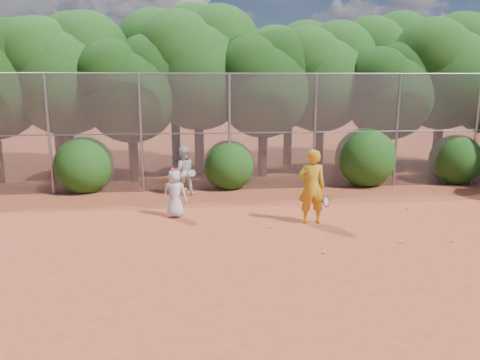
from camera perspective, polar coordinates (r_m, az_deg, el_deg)
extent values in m
plane|color=#A64225|center=(10.95, 6.64, -8.30)|extent=(80.00, 80.00, 0.00)
cylinder|color=gray|center=(16.77, -22.27, 5.09)|extent=(0.09, 0.09, 4.00)
cylinder|color=gray|center=(16.19, -11.98, 5.50)|extent=(0.09, 0.09, 4.00)
cylinder|color=gray|center=(16.15, -1.29, 5.75)|extent=(0.09, 0.09, 4.00)
cylinder|color=gray|center=(16.66, 9.10, 5.80)|extent=(0.09, 0.09, 4.00)
cylinder|color=gray|center=(17.68, 18.59, 5.68)|extent=(0.09, 0.09, 4.00)
cylinder|color=gray|center=(19.11, 26.84, 5.45)|extent=(0.09, 0.09, 4.00)
cylinder|color=gray|center=(16.16, 2.30, 12.85)|extent=(20.00, 0.05, 0.05)
cylinder|color=gray|center=(16.26, 2.24, 5.79)|extent=(20.00, 0.04, 0.04)
cube|color=slate|center=(16.26, 2.24, 5.79)|extent=(20.00, 0.02, 4.00)
sphere|color=black|center=(19.48, -25.94, 12.96)|extent=(3.05, 3.05, 3.05)
cylinder|color=black|center=(19.25, -20.06, 3.85)|extent=(0.38, 0.38, 2.52)
sphere|color=#164310|center=(19.08, -20.61, 11.20)|extent=(4.03, 4.03, 4.03)
sphere|color=#164310|center=(19.32, -18.15, 14.37)|extent=(3.23, 3.23, 3.23)
sphere|color=#164310|center=(18.99, -23.14, 13.44)|extent=(3.02, 3.02, 3.02)
cylinder|color=black|center=(18.14, -12.86, 3.25)|extent=(0.36, 0.36, 2.17)
sphere|color=black|center=(17.94, -13.18, 9.97)|extent=(3.47, 3.47, 3.47)
sphere|color=black|center=(18.21, -10.96, 12.83)|extent=(2.78, 2.78, 2.78)
sphere|color=black|center=(17.76, -15.38, 12.08)|extent=(2.60, 2.60, 2.60)
cylinder|color=black|center=(18.96, -5.00, 4.64)|extent=(0.39, 0.39, 2.66)
sphere|color=#164310|center=(18.80, -5.15, 12.54)|extent=(4.26, 4.26, 4.26)
sphere|color=#164310|center=(19.29, -2.60, 15.73)|extent=(3.40, 3.40, 3.40)
sphere|color=#164310|center=(18.51, -7.57, 15.13)|extent=(3.19, 3.19, 3.19)
cylinder|color=black|center=(18.60, 2.79, 3.92)|extent=(0.37, 0.37, 2.27)
sphere|color=black|center=(18.41, 2.86, 10.81)|extent=(3.64, 3.64, 3.64)
sphere|color=black|center=(18.90, 4.96, 13.57)|extent=(2.91, 2.91, 2.91)
sphere|color=black|center=(18.05, 0.97, 13.10)|extent=(2.73, 2.73, 2.73)
cylinder|color=black|center=(19.89, 9.60, 4.56)|extent=(0.38, 0.38, 2.45)
sphere|color=#164310|center=(19.72, 9.85, 11.49)|extent=(3.92, 3.92, 3.92)
sphere|color=#164310|center=(20.33, 11.84, 14.20)|extent=(3.14, 3.14, 3.14)
sphere|color=#164310|center=(19.27, 8.16, 13.87)|extent=(2.94, 2.94, 2.94)
cylinder|color=black|center=(19.81, 17.35, 3.63)|extent=(0.36, 0.36, 2.10)
sphere|color=black|center=(19.62, 17.74, 9.58)|extent=(3.36, 3.36, 3.36)
sphere|color=black|center=(20.19, 19.30, 11.93)|extent=(2.69, 2.69, 2.69)
sphere|color=black|center=(19.15, 16.53, 11.62)|extent=(2.52, 2.52, 2.52)
cylinder|color=black|center=(21.41, 22.95, 4.49)|extent=(0.39, 0.39, 2.59)
sphere|color=#164310|center=(21.26, 23.53, 11.28)|extent=(4.14, 4.14, 4.14)
sphere|color=#164310|center=(22.05, 25.16, 13.84)|extent=(3.32, 3.32, 3.32)
sphere|color=#164310|center=(20.66, 22.35, 13.68)|extent=(3.11, 3.11, 3.11)
cylinder|color=black|center=(21.71, -21.19, 4.77)|extent=(0.39, 0.39, 2.62)
sphere|color=#164310|center=(21.56, -21.73, 11.56)|extent=(4.20, 4.20, 4.20)
sphere|color=#164310|center=(21.79, -19.46, 14.49)|extent=(3.36, 3.36, 3.36)
sphere|color=#164310|center=(21.49, -24.08, 13.62)|extent=(3.15, 3.15, 3.15)
cylinder|color=black|center=(21.15, -7.83, 5.55)|extent=(0.40, 0.40, 2.80)
sphere|color=#164310|center=(21.01, -8.05, 13.00)|extent=(4.48, 4.48, 4.48)
sphere|color=#164310|center=(21.49, -5.62, 16.03)|extent=(3.58, 3.58, 3.58)
sphere|color=#164310|center=(20.75, -10.41, 15.41)|extent=(3.36, 3.36, 3.36)
cylinder|color=black|center=(21.19, 5.84, 5.23)|extent=(0.38, 0.38, 2.52)
sphere|color=#164310|center=(21.04, 5.99, 11.92)|extent=(4.03, 4.03, 4.03)
sphere|color=#164310|center=(21.63, 7.98, 14.55)|extent=(3.23, 3.23, 3.23)
sphere|color=#164310|center=(20.62, 4.23, 14.19)|extent=(3.02, 3.02, 3.02)
cylinder|color=black|center=(23.08, 16.60, 5.62)|extent=(0.40, 0.40, 2.73)
sphere|color=#164310|center=(22.95, 17.01, 12.27)|extent=(4.37, 4.37, 4.37)
sphere|color=#164310|center=(23.73, 18.77, 14.78)|extent=(3.49, 3.49, 3.49)
sphere|color=#164310|center=(22.39, 15.62, 14.60)|extent=(3.28, 3.28, 3.28)
sphere|color=#164310|center=(16.95, -18.47, 2.01)|extent=(2.00, 2.00, 2.00)
sphere|color=#164310|center=(16.61, -1.36, 2.10)|extent=(1.80, 1.80, 1.80)
sphere|color=#164310|center=(17.68, 15.03, 2.96)|extent=(2.20, 2.20, 2.20)
sphere|color=#164310|center=(19.23, 24.81, 2.51)|extent=(1.90, 1.90, 1.90)
imported|color=#C38E17|center=(12.60, 8.74, -0.82)|extent=(0.74, 0.49, 2.02)
torus|color=black|center=(12.59, 10.46, -2.58)|extent=(0.29, 0.28, 0.30)
cylinder|color=black|center=(12.71, 9.62, -2.66)|extent=(0.21, 0.23, 0.10)
imported|color=silver|center=(13.21, -7.95, -1.64)|extent=(0.75, 0.57, 1.37)
ellipsoid|color=red|center=(13.07, -8.03, 1.10)|extent=(0.22, 0.22, 0.13)
sphere|color=yellow|center=(12.97, -6.68, -1.11)|extent=(0.07, 0.07, 0.07)
imported|color=silver|center=(15.69, -7.00, 1.09)|extent=(0.89, 0.75, 1.63)
torus|color=black|center=(15.40, -5.90, 0.84)|extent=(0.30, 0.20, 0.26)
cylinder|color=black|center=(15.60, -5.89, 0.52)|extent=(0.03, 0.25, 0.19)
sphere|color=yellow|center=(12.35, 24.40, -6.78)|extent=(0.07, 0.07, 0.07)
sphere|color=yellow|center=(10.72, 10.16, -8.67)|extent=(0.07, 0.07, 0.07)
sphere|color=yellow|center=(11.85, 18.97, -7.12)|extent=(0.07, 0.07, 0.07)
sphere|color=yellow|center=(12.32, 3.80, -5.72)|extent=(0.07, 0.07, 0.07)
sphere|color=yellow|center=(14.86, 19.76, -3.28)|extent=(0.07, 0.07, 0.07)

